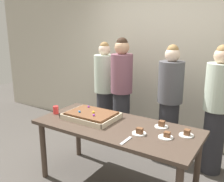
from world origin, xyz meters
TOP-DOWN VIEW (x-y plane):
  - interior_back_panel at (0.00, 1.60)m, footprint 8.00×0.12m
  - party_table at (0.00, 0.00)m, footprint 1.88×0.83m
  - sheet_cake at (-0.37, 0.03)m, footprint 0.62×0.46m
  - plated_slice_near_left at (0.33, -0.07)m, footprint 0.15×0.15m
  - plated_slice_near_right at (0.76, 0.15)m, footprint 0.15×0.15m
  - plated_slice_far_left at (0.60, -0.00)m, footprint 0.15×0.15m
  - plated_slice_far_right at (0.46, 0.23)m, footprint 0.15×0.15m
  - drink_cup_nearest at (-0.86, -0.08)m, footprint 0.07×0.07m
  - cake_server_utensil at (0.30, -0.29)m, footprint 0.03×0.20m
  - person_serving_front at (-0.89, 1.09)m, footprint 0.35×0.35m
  - person_green_shirt_behind at (0.29, 0.93)m, footprint 0.34×0.34m
  - person_striped_tie_right at (-0.47, 0.92)m, footprint 0.33×0.33m
  - person_far_right_suit at (0.90, 0.94)m, footprint 0.33×0.33m

SIDE VIEW (x-z plane):
  - party_table at x=0.00m, z-range 0.29..1.07m
  - cake_server_utensil at x=0.30m, z-range 0.78..0.78m
  - plated_slice_far_left at x=0.60m, z-range 0.76..0.82m
  - plated_slice_near_right at x=0.76m, z-range 0.76..0.83m
  - plated_slice_near_left at x=0.33m, z-range 0.76..0.83m
  - plated_slice_far_right at x=0.46m, z-range 0.76..0.83m
  - sheet_cake at x=-0.37m, z-range 0.76..0.86m
  - drink_cup_nearest at x=-0.86m, z-range 0.78..0.88m
  - person_serving_front at x=-0.89m, z-range 0.02..1.66m
  - person_green_shirt_behind at x=0.29m, z-range 0.03..1.67m
  - person_far_right_suit at x=0.90m, z-range 0.03..1.69m
  - person_striped_tie_right at x=-0.47m, z-range 0.04..1.76m
  - interior_back_panel at x=0.00m, z-range 0.00..3.00m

